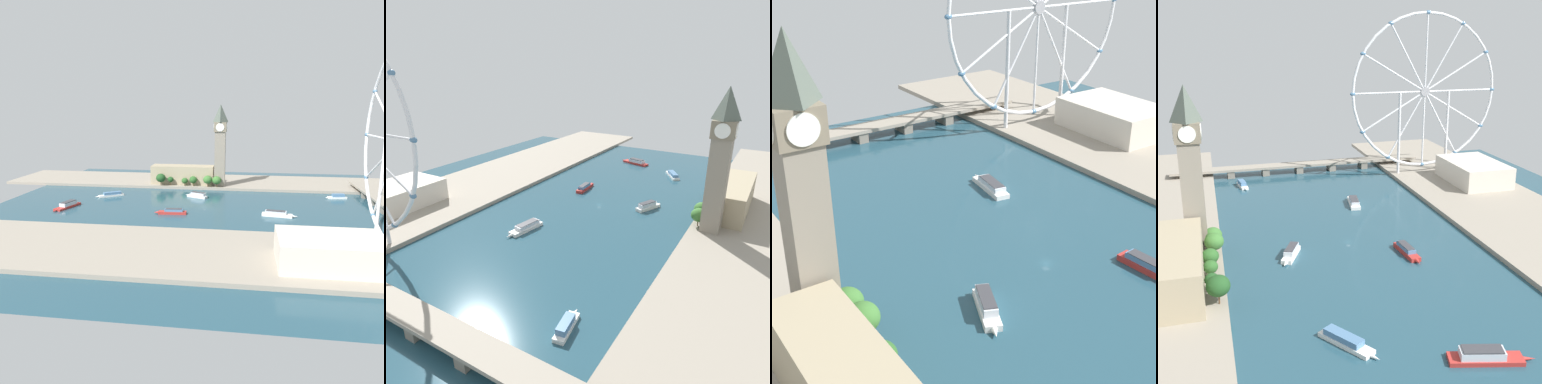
# 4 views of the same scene
# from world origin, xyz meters

# --- Properties ---
(ground_plane) EXTENTS (412.62, 412.62, 0.00)m
(ground_plane) POSITION_xyz_m (0.00, 0.00, 0.00)
(ground_plane) COLOR #234756
(riverbank_left) EXTENTS (90.00, 520.00, 3.00)m
(riverbank_left) POSITION_xyz_m (-121.31, 0.00, 1.50)
(riverbank_left) COLOR gray
(riverbank_left) RESTS_ON ground_plane
(riverbank_right) EXTENTS (90.00, 520.00, 3.00)m
(riverbank_right) POSITION_xyz_m (121.31, 0.00, 1.50)
(riverbank_right) COLOR gray
(riverbank_right) RESTS_ON ground_plane
(clock_tower) EXTENTS (15.10, 15.10, 95.20)m
(clock_tower) POSITION_xyz_m (-89.61, 8.25, 52.42)
(clock_tower) COLOR gray
(clock_tower) RESTS_ON riverbank_left
(parliament_block) EXTENTS (22.00, 75.75, 22.06)m
(parliament_block) POSITION_xyz_m (-97.60, -37.62, 14.03)
(parliament_block) COLOR tan
(parliament_block) RESTS_ON riverbank_left
(tree_row_embankment) EXTENTS (13.19, 77.88, 14.47)m
(tree_row_embankment) POSITION_xyz_m (-81.16, -25.57, 11.29)
(tree_row_embankment) COLOR #513823
(tree_row_embankment) RESTS_ON riverbank_left
(riverside_hall) EXTENTS (41.03, 61.72, 17.47)m
(riverside_hall) POSITION_xyz_m (133.62, 88.82, 11.73)
(riverside_hall) COLOR beige
(riverside_hall) RESTS_ON riverbank_right
(tour_boat_0) EXTENTS (14.60, 25.44, 6.05)m
(tour_boat_0) POSITION_xyz_m (-37.91, -12.18, 2.56)
(tour_boat_0) COLOR white
(tour_boat_0) RESTS_ON ground_plane
(tour_boat_1) EXTENTS (8.50, 23.10, 5.14)m
(tour_boat_1) POSITION_xyz_m (-53.74, 135.67, 2.14)
(tour_boat_1) COLOR white
(tour_boat_1) RESTS_ON ground_plane
(tour_boat_2) EXTENTS (20.89, 28.62, 4.76)m
(tour_boat_2) POSITION_xyz_m (-30.49, -105.53, 2.03)
(tour_boat_2) COLOR white
(tour_boat_2) RESTS_ON ground_plane
(tour_boat_3) EXTENTS (7.75, 29.93, 5.08)m
(tour_boat_3) POSITION_xyz_m (28.47, -26.71, 2.11)
(tour_boat_3) COLOR #B22D28
(tour_boat_3) RESTS_ON ground_plane
(tour_boat_4) EXTENTS (35.34, 15.50, 5.83)m
(tour_boat_4) POSITION_xyz_m (19.96, -131.43, 2.37)
(tour_boat_4) COLOR #B22D28
(tour_boat_4) RESTS_ON ground_plane
(tour_boat_5) EXTENTS (11.16, 31.38, 5.20)m
(tour_boat_5) POSITION_xyz_m (23.12, 67.33, 2.20)
(tour_boat_5) COLOR white
(tour_boat_5) RESTS_ON ground_plane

